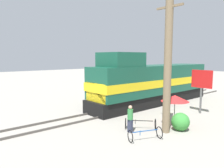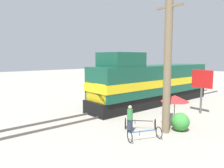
{
  "view_description": "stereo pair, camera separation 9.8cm",
  "coord_description": "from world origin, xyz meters",
  "px_view_note": "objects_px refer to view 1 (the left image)",
  "views": [
    {
      "loc": [
        13.67,
        -13.13,
        4.65
      ],
      "look_at": [
        1.2,
        -2.42,
        2.61
      ],
      "focal_mm": 35.0,
      "sensor_mm": 36.0,
      "label": 1
    },
    {
      "loc": [
        13.73,
        -13.05,
        4.65
      ],
      "look_at": [
        1.2,
        -2.42,
        2.61
      ],
      "focal_mm": 35.0,
      "sensor_mm": 36.0,
      "label": 2
    }
  ],
  "objects_px": {
    "person_bystander": "(130,118)",
    "bicycle": "(145,134)",
    "bicycle_spare": "(140,124)",
    "billboard_sign": "(202,82)",
    "locomotive": "(151,83)",
    "vendor_umbrella": "(175,98)",
    "utility_pole": "(168,62)"
  },
  "relations": [
    {
      "from": "billboard_sign",
      "to": "bicycle",
      "type": "bearing_deg",
      "value": -83.38
    },
    {
      "from": "utility_pole",
      "to": "bicycle",
      "type": "relative_size",
      "value": 4.29
    },
    {
      "from": "locomotive",
      "to": "billboard_sign",
      "type": "xyz_separation_m",
      "value": [
        5.02,
        0.3,
        0.53
      ]
    },
    {
      "from": "utility_pole",
      "to": "vendor_umbrella",
      "type": "distance_m",
      "value": 2.84
    },
    {
      "from": "locomotive",
      "to": "vendor_umbrella",
      "type": "bearing_deg",
      "value": -37.6
    },
    {
      "from": "person_bystander",
      "to": "bicycle_spare",
      "type": "bearing_deg",
      "value": 89.47
    },
    {
      "from": "utility_pole",
      "to": "bicycle_spare",
      "type": "height_order",
      "value": "utility_pole"
    },
    {
      "from": "bicycle",
      "to": "vendor_umbrella",
      "type": "bearing_deg",
      "value": 117.9
    },
    {
      "from": "billboard_sign",
      "to": "vendor_umbrella",
      "type": "bearing_deg",
      "value": -83.43
    },
    {
      "from": "utility_pole",
      "to": "person_bystander",
      "type": "bearing_deg",
      "value": -130.23
    },
    {
      "from": "person_bystander",
      "to": "bicycle",
      "type": "xyz_separation_m",
      "value": [
        1.48,
        -0.31,
        -0.57
      ]
    },
    {
      "from": "person_bystander",
      "to": "bicycle_spare",
      "type": "xyz_separation_m",
      "value": [
        0.01,
        0.93,
        -0.56
      ]
    },
    {
      "from": "billboard_sign",
      "to": "bicycle_spare",
      "type": "bearing_deg",
      "value": -94.62
    },
    {
      "from": "locomotive",
      "to": "billboard_sign",
      "type": "distance_m",
      "value": 5.06
    },
    {
      "from": "utility_pole",
      "to": "billboard_sign",
      "type": "relative_size",
      "value": 2.38
    },
    {
      "from": "bicycle_spare",
      "to": "person_bystander",
      "type": "bearing_deg",
      "value": -43.55
    },
    {
      "from": "vendor_umbrella",
      "to": "billboard_sign",
      "type": "bearing_deg",
      "value": 96.57
    },
    {
      "from": "billboard_sign",
      "to": "locomotive",
      "type": "bearing_deg",
      "value": -176.57
    },
    {
      "from": "person_bystander",
      "to": "bicycle",
      "type": "distance_m",
      "value": 1.62
    },
    {
      "from": "utility_pole",
      "to": "person_bystander",
      "type": "height_order",
      "value": "utility_pole"
    },
    {
      "from": "bicycle",
      "to": "bicycle_spare",
      "type": "height_order",
      "value": "bicycle_spare"
    },
    {
      "from": "locomotive",
      "to": "person_bystander",
      "type": "bearing_deg",
      "value": -58.88
    },
    {
      "from": "utility_pole",
      "to": "bicycle_spare",
      "type": "bearing_deg",
      "value": -151.75
    },
    {
      "from": "billboard_sign",
      "to": "bicycle_spare",
      "type": "height_order",
      "value": "billboard_sign"
    },
    {
      "from": "bicycle_spare",
      "to": "billboard_sign",
      "type": "bearing_deg",
      "value": 132.36
    },
    {
      "from": "vendor_umbrella",
      "to": "person_bystander",
      "type": "distance_m",
      "value": 3.45
    },
    {
      "from": "bicycle_spare",
      "to": "utility_pole",
      "type": "bearing_deg",
      "value": 75.22
    },
    {
      "from": "bicycle_spare",
      "to": "vendor_umbrella",
      "type": "bearing_deg",
      "value": 110.93
    },
    {
      "from": "locomotive",
      "to": "utility_pole",
      "type": "distance_m",
      "value": 8.51
    },
    {
      "from": "bicycle",
      "to": "bicycle_spare",
      "type": "xyz_separation_m",
      "value": [
        -1.48,
        1.24,
        0.01
      ]
    },
    {
      "from": "locomotive",
      "to": "bicycle",
      "type": "distance_m",
      "value": 9.89
    },
    {
      "from": "utility_pole",
      "to": "vendor_umbrella",
      "type": "xyz_separation_m",
      "value": [
        -0.35,
        1.43,
        -2.43
      ]
    }
  ]
}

